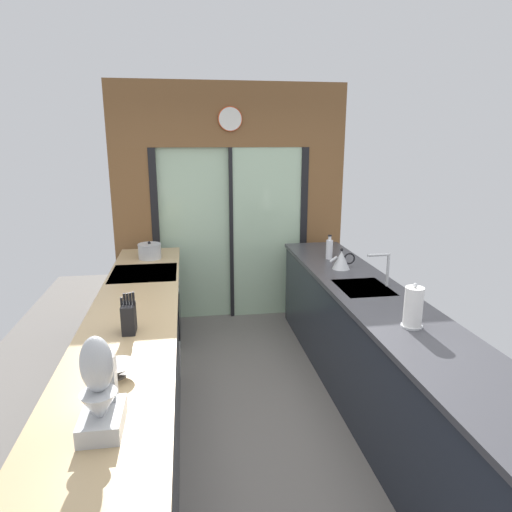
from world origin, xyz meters
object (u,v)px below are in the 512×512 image
(oven_range, at_px, (147,321))
(paper_towel_roll, at_px, (413,308))
(mixing_bowl, at_px, (117,370))
(stand_mixer, at_px, (100,394))
(kettle, at_px, (341,260))
(stock_pot, at_px, (150,251))
(soap_bottle, at_px, (329,249))
(knife_block, at_px, (129,318))

(oven_range, xyz_separation_m, paper_towel_roll, (1.80, -1.51, 0.60))
(mixing_bowl, distance_m, stand_mixer, 0.44)
(mixing_bowl, bearing_deg, kettle, 43.98)
(kettle, bearing_deg, stock_pot, 159.80)
(stock_pot, xyz_separation_m, soap_bottle, (1.78, -0.30, 0.03))
(mixing_bowl, height_order, knife_block, knife_block)
(mixing_bowl, height_order, soap_bottle, soap_bottle)
(stand_mixer, bearing_deg, mixing_bowl, 90.00)
(stand_mixer, distance_m, kettle, 2.79)
(stand_mixer, relative_size, soap_bottle, 1.71)
(mixing_bowl, bearing_deg, oven_range, 90.56)
(mixing_bowl, bearing_deg, knife_block, 89.99)
(knife_block, bearing_deg, kettle, 33.18)
(stand_mixer, xyz_separation_m, soap_bottle, (1.78, 2.50, -0.06))
(kettle, xyz_separation_m, soap_bottle, (-0.00, 0.36, 0.02))
(oven_range, height_order, stock_pot, stock_pot)
(oven_range, height_order, paper_towel_roll, paper_towel_roll)
(stand_mixer, bearing_deg, kettle, 50.28)
(stock_pot, relative_size, paper_towel_roll, 0.78)
(stand_mixer, xyz_separation_m, stock_pot, (0.00, 2.80, -0.08))
(oven_range, height_order, kettle, kettle)
(knife_block, height_order, kettle, knife_block)
(stock_pot, bearing_deg, soap_bottle, -9.47)
(mixing_bowl, height_order, stand_mixer, stand_mixer)
(mixing_bowl, relative_size, kettle, 0.78)
(stand_mixer, relative_size, paper_towel_roll, 1.43)
(knife_block, bearing_deg, stand_mixer, -90.01)
(knife_block, distance_m, stand_mixer, 0.98)
(stock_pot, bearing_deg, stand_mixer, -90.00)
(mixing_bowl, xyz_separation_m, soap_bottle, (1.78, 2.08, 0.07))
(mixing_bowl, distance_m, kettle, 2.48)
(knife_block, relative_size, paper_towel_roll, 0.89)
(soap_bottle, relative_size, paper_towel_roll, 0.83)
(mixing_bowl, xyz_separation_m, stand_mixer, (0.00, -0.42, 0.12))
(stand_mixer, height_order, paper_towel_roll, stand_mixer)
(oven_range, relative_size, soap_bottle, 3.75)
(knife_block, relative_size, stand_mixer, 0.63)
(stand_mixer, xyz_separation_m, kettle, (1.78, 2.14, -0.08))
(stand_mixer, relative_size, stock_pot, 1.83)
(kettle, bearing_deg, paper_towel_roll, -90.08)
(stock_pot, distance_m, soap_bottle, 1.80)
(oven_range, relative_size, stock_pot, 4.01)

